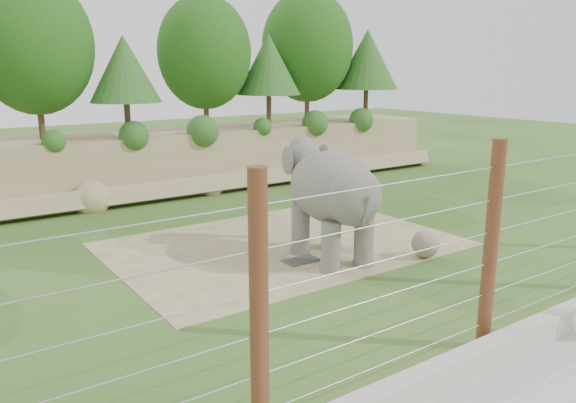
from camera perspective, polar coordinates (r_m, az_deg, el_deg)
ground at (r=14.49m, az=4.57°, el=-7.68°), size 90.00×90.00×0.00m
back_embankment at (r=24.89m, az=-13.26°, el=10.20°), size 30.00×5.52×8.77m
dirt_patch at (r=17.04m, az=-0.54°, el=-4.34°), size 10.00×7.00×0.02m
drain_grate at (r=15.57m, az=1.34°, el=-5.99°), size 1.00×0.60×0.03m
elephant at (r=15.35m, az=4.46°, el=-0.25°), size 2.24×4.13×3.18m
stone_ball at (r=16.21m, az=13.78°, el=-4.18°), size 0.79×0.79×0.79m
retaining_wall at (r=11.33m, az=21.29°, el=-13.49°), size 26.00×0.35×0.50m
barrier_fence at (r=10.95m, az=19.90°, el=-4.43°), size 20.26×0.26×4.00m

